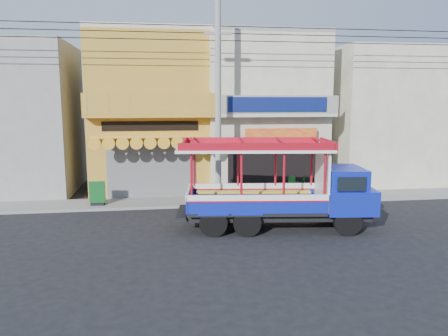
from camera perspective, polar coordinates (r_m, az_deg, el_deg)
name	(u,v)px	position (r m, az deg, el deg)	size (l,w,h in m)	color
ground	(255,225)	(17.03, 4.09, -7.39)	(90.00, 90.00, 0.00)	black
sidewalk	(237,200)	(20.81, 1.73, -4.19)	(30.00, 2.00, 0.12)	slate
shophouse_left	(151,112)	(23.93, -9.47, 7.20)	(6.00, 7.50, 8.24)	gold
shophouse_right	(260,112)	(24.56, 4.78, 7.32)	(6.00, 6.75, 8.24)	#B3AF93
party_pilaster	(214,116)	(20.97, -1.34, 6.79)	(0.35, 0.30, 8.00)	#B3AF93
filler_building_left	(14,119)	(25.10, -25.72, 5.81)	(6.00, 6.00, 7.60)	gray
filler_building_right	(378,117)	(27.06, 19.44, 6.34)	(6.00, 6.00, 7.60)	#B3AF93
utility_pole	(221,94)	(19.44, -0.35, 9.67)	(28.00, 0.26, 9.00)	gray
songthaew_truck	(291,186)	(16.35, 8.69, -2.37)	(7.36, 3.15, 3.33)	black
green_sign	(97,195)	(20.26, -16.21, -3.43)	(0.70, 0.35, 1.07)	black
potted_plant_a	(299,185)	(21.81, 9.74, -2.21)	(0.89, 0.77, 0.99)	#1B5E1C
potted_plant_b	(293,186)	(21.56, 8.99, -2.34)	(0.54, 0.43, 0.98)	#1B5E1C
potted_plant_c	(346,186)	(22.09, 15.67, -2.26)	(0.56, 0.56, 1.00)	#1B5E1C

